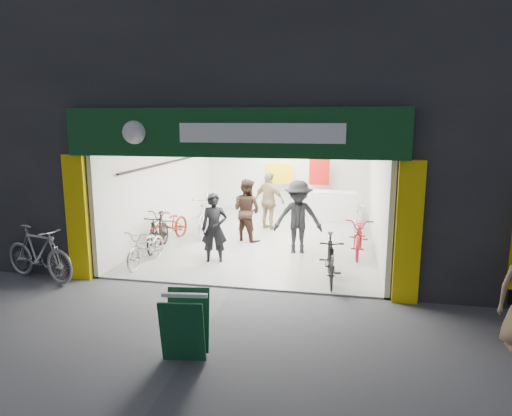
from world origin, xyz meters
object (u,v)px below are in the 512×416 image
(bike_right_front, at_px, (330,259))
(sandwich_board, at_px, (185,324))
(bike_left_front, at_px, (146,247))
(parked_bike, at_px, (39,253))

(bike_right_front, relative_size, sandwich_board, 1.78)
(bike_left_front, distance_m, sandwich_board, 4.47)
(bike_left_front, xyz_separation_m, sandwich_board, (2.32, -3.82, 0.08))
(bike_right_front, xyz_separation_m, sandwich_board, (-1.85, -3.47, 0.01))
(bike_right_front, bearing_deg, bike_left_front, 170.42)
(bike_left_front, bearing_deg, sandwich_board, -54.54)
(sandwich_board, bearing_deg, bike_right_front, 54.19)
(bike_left_front, distance_m, parked_bike, 2.23)
(sandwich_board, bearing_deg, parked_bike, 141.19)
(bike_left_front, xyz_separation_m, parked_bike, (-1.74, -1.38, 0.15))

